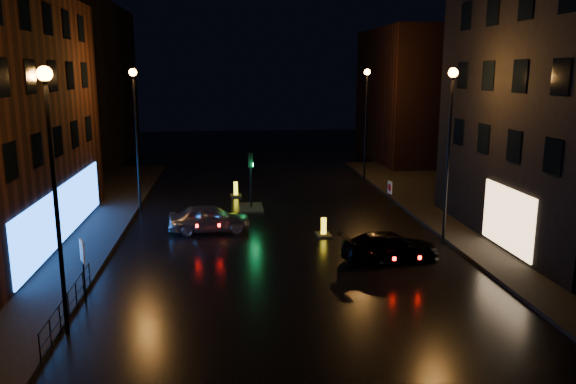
{
  "coord_description": "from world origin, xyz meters",
  "views": [
    {
      "loc": [
        -2.59,
        -19.26,
        8.23
      ],
      "look_at": [
        0.15,
        5.7,
        2.8
      ],
      "focal_mm": 35.0,
      "sensor_mm": 36.0,
      "label": 1
    }
  ],
  "objects_px": {
    "dark_sedan": "(390,247)",
    "traffic_signal": "(251,201)",
    "bollard_far": "(236,193)",
    "road_sign_right": "(390,191)",
    "bollard_near": "(324,232)",
    "road_sign_left": "(83,257)",
    "silver_hatchback": "(210,218)"
  },
  "relations": [
    {
      "from": "bollard_far",
      "to": "dark_sedan",
      "type": "bearing_deg",
      "value": -66.35
    },
    {
      "from": "silver_hatchback",
      "to": "bollard_near",
      "type": "relative_size",
      "value": 3.81
    },
    {
      "from": "dark_sedan",
      "to": "bollard_far",
      "type": "xyz_separation_m",
      "value": [
        -6.54,
        13.9,
        -0.42
      ]
    },
    {
      "from": "traffic_signal",
      "to": "road_sign_right",
      "type": "distance_m",
      "value": 8.39
    },
    {
      "from": "bollard_far",
      "to": "silver_hatchback",
      "type": "bearing_deg",
      "value": -101.78
    },
    {
      "from": "road_sign_left",
      "to": "road_sign_right",
      "type": "xyz_separation_m",
      "value": [
        14.25,
        10.57,
        -0.18
      ]
    },
    {
      "from": "silver_hatchback",
      "to": "road_sign_right",
      "type": "height_order",
      "value": "road_sign_right"
    },
    {
      "from": "traffic_signal",
      "to": "bollard_far",
      "type": "relative_size",
      "value": 3.06
    },
    {
      "from": "dark_sedan",
      "to": "bollard_near",
      "type": "distance_m",
      "value": 4.73
    },
    {
      "from": "dark_sedan",
      "to": "bollard_far",
      "type": "height_order",
      "value": "dark_sedan"
    },
    {
      "from": "traffic_signal",
      "to": "bollard_near",
      "type": "height_order",
      "value": "traffic_signal"
    },
    {
      "from": "dark_sedan",
      "to": "bollard_near",
      "type": "height_order",
      "value": "dark_sedan"
    },
    {
      "from": "traffic_signal",
      "to": "road_sign_left",
      "type": "bearing_deg",
      "value": -115.54
    },
    {
      "from": "silver_hatchback",
      "to": "bollard_near",
      "type": "bearing_deg",
      "value": -105.59
    },
    {
      "from": "bollard_near",
      "to": "bollard_far",
      "type": "height_order",
      "value": "bollard_far"
    },
    {
      "from": "silver_hatchback",
      "to": "road_sign_right",
      "type": "relative_size",
      "value": 1.95
    },
    {
      "from": "dark_sedan",
      "to": "traffic_signal",
      "type": "bearing_deg",
      "value": 21.59
    },
    {
      "from": "silver_hatchback",
      "to": "road_sign_left",
      "type": "bearing_deg",
      "value": 153.09
    },
    {
      "from": "traffic_signal",
      "to": "bollard_far",
      "type": "distance_m",
      "value": 3.78
    },
    {
      "from": "dark_sedan",
      "to": "road_sign_right",
      "type": "height_order",
      "value": "road_sign_right"
    },
    {
      "from": "bollard_near",
      "to": "road_sign_right",
      "type": "xyz_separation_m",
      "value": [
        4.28,
        2.96,
        1.41
      ]
    },
    {
      "from": "bollard_far",
      "to": "road_sign_right",
      "type": "xyz_separation_m",
      "value": [
        8.56,
        -6.81,
        1.41
      ]
    },
    {
      "from": "traffic_signal",
      "to": "road_sign_left",
      "type": "height_order",
      "value": "traffic_signal"
    },
    {
      "from": "bollard_near",
      "to": "road_sign_right",
      "type": "height_order",
      "value": "road_sign_right"
    },
    {
      "from": "silver_hatchback",
      "to": "road_sign_left",
      "type": "height_order",
      "value": "road_sign_left"
    },
    {
      "from": "bollard_far",
      "to": "road_sign_right",
      "type": "height_order",
      "value": "road_sign_right"
    },
    {
      "from": "bollard_far",
      "to": "bollard_near",
      "type": "bearing_deg",
      "value": -67.89
    },
    {
      "from": "bollard_far",
      "to": "road_sign_right",
      "type": "distance_m",
      "value": 11.03
    },
    {
      "from": "dark_sedan",
      "to": "road_sign_right",
      "type": "distance_m",
      "value": 7.44
    },
    {
      "from": "bollard_far",
      "to": "road_sign_right",
      "type": "bearing_deg",
      "value": -40.04
    },
    {
      "from": "traffic_signal",
      "to": "road_sign_right",
      "type": "bearing_deg",
      "value": -22.21
    },
    {
      "from": "bollard_near",
      "to": "road_sign_left",
      "type": "bearing_deg",
      "value": -145.77
    }
  ]
}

